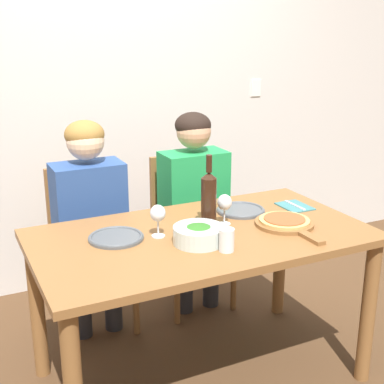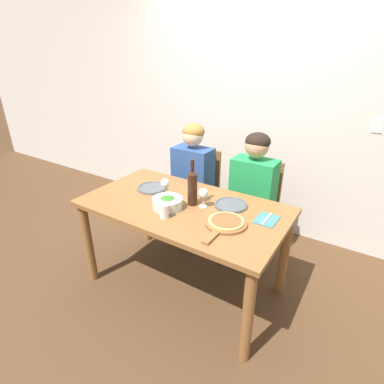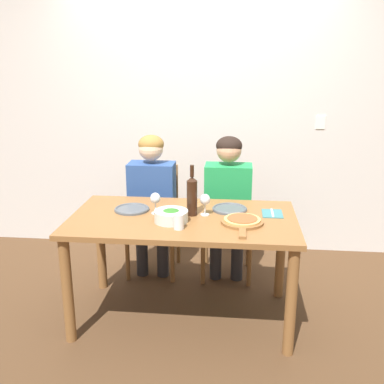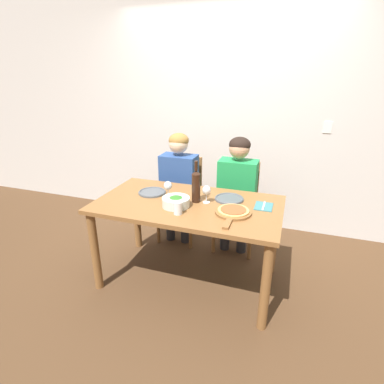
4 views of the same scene
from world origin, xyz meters
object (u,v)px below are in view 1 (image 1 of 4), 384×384
chair_right (187,226)px  broccoli_bowl (199,235)px  chair_left (87,243)px  fork_on_napkin (295,206)px  wine_bottle (209,199)px  water_tumbler (227,240)px  wine_glass_left (158,215)px  dinner_plate_left (116,237)px  dinner_plate_right (241,210)px  person_man (195,194)px  wine_glass_right (225,204)px  pizza_on_board (285,223)px  person_woman (90,210)px

chair_right → broccoli_bowl: size_ratio=4.10×
chair_left → fork_on_napkin: chair_left is taller
wine_bottle → water_tumbler: wine_bottle is taller
chair_left → wine_glass_left: bearing=-78.7°
broccoli_bowl → fork_on_napkin: bearing=18.0°
dinner_plate_left → dinner_plate_right: bearing=6.3°
water_tumbler → fork_on_napkin: (0.61, 0.35, -0.05)m
person_man → wine_glass_right: (-0.14, -0.61, 0.14)m
dinner_plate_left → water_tumbler: bearing=-40.9°
pizza_on_board → water_tumbler: (-0.40, -0.14, 0.03)m
dinner_plate_right → water_tumbler: 0.51m
wine_bottle → water_tumbler: (-0.06, -0.27, -0.09)m
fork_on_napkin → dinner_plate_right: bearing=169.2°
person_woman → dinner_plate_right: person_woman is taller
fork_on_napkin → chair_right: bearing=116.1°
pizza_on_board → wine_glass_right: 0.30m
person_woman → person_man: bearing=0.0°
pizza_on_board → dinner_plate_right: bearing=108.2°
wine_glass_right → wine_glass_left: bearing=-179.2°
broccoli_bowl → dinner_plate_right: bearing=36.1°
wine_glass_right → water_tumbler: wine_glass_right is taller
dinner_plate_left → water_tumbler: 0.50m
chair_right → fork_on_napkin: (0.32, -0.65, 0.28)m
dinner_plate_left → water_tumbler: water_tumbler is taller
chair_left → chair_right: size_ratio=1.00×
dinner_plate_right → wine_glass_right: 0.23m
chair_right → pizza_on_board: 0.92m
pizza_on_board → fork_on_napkin: 0.30m
wine_glass_left → fork_on_napkin: bearing=5.3°
person_woman → wine_glass_right: 0.80m
wine_bottle → pizza_on_board: (0.34, -0.13, -0.13)m
person_man → water_tumbler: size_ratio=12.20×
wine_bottle → wine_glass_right: (0.09, 0.01, -0.04)m
person_woman → water_tumbler: size_ratio=12.20×
person_man → wine_glass_left: (-0.49, -0.62, 0.14)m
chair_left → chair_right: (0.63, 0.00, 0.00)m
wine_glass_left → fork_on_napkin: wine_glass_left is taller
wine_glass_left → wine_glass_right: 0.34m
wine_bottle → dinner_plate_right: 0.32m
dinner_plate_left → person_man: bearing=40.0°
chair_left → chair_right: bearing=0.0°
pizza_on_board → person_woman: bearing=134.7°
chair_left → fork_on_napkin: size_ratio=5.12×
person_woman → dinner_plate_left: person_woman is taller
dinner_plate_left → water_tumbler: size_ratio=2.50×
broccoli_bowl → person_man: bearing=64.9°
pizza_on_board → wine_glass_left: wine_glass_left is taller
dinner_plate_right → wine_glass_left: wine_glass_left is taller
dinner_plate_left → pizza_on_board: (0.78, -0.19, 0.01)m
person_woman → wine_bottle: size_ratio=3.43×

